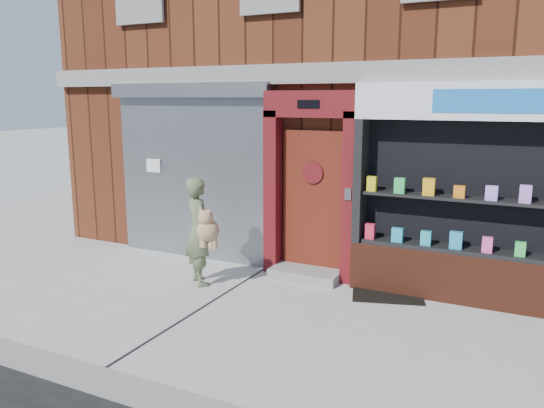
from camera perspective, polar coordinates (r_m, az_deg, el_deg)
The scene contains 7 objects.
ground at distance 6.71m, azimuth 4.00°, elevation -13.23°, with size 80.00×80.00×0.00m, color #9E9E99.
building at distance 11.94m, azimuth 15.71°, elevation 16.72°, with size 12.00×8.16×8.00m.
shutter_bay at distance 9.31m, azimuth -8.61°, elevation 4.60°, with size 3.10×0.30×3.04m.
red_door_bay at distance 8.22m, azimuth 4.21°, elevation 1.98°, with size 1.52×0.58×2.90m.
pharmacy_bay at distance 7.63m, azimuth 21.71°, elevation -0.16°, with size 3.50×0.41×3.00m.
woman at distance 8.02m, azimuth -7.79°, elevation -2.86°, with size 0.79×0.68×1.65m.
doormat at distance 7.91m, azimuth 12.29°, elevation -9.47°, with size 0.98×0.69×0.02m, color black.
Camera 1 is at (2.28, -5.67, 2.77)m, focal length 35.00 mm.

